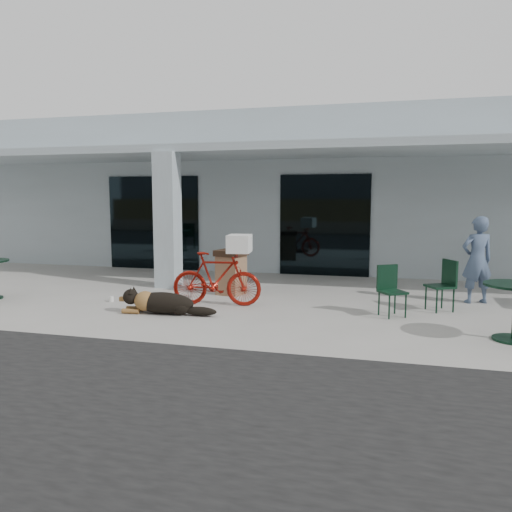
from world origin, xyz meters
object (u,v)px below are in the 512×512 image
(trash_receptacle, at_px, (231,272))
(cafe_chair_far_b, at_px, (440,286))
(cafe_chair_far_a, at_px, (393,291))
(bicycle, at_px, (217,279))
(dog, at_px, (163,302))
(person, at_px, (477,260))

(trash_receptacle, bearing_deg, cafe_chair_far_b, -7.13)
(cafe_chair_far_a, height_order, trash_receptacle, trash_receptacle)
(bicycle, relative_size, dog, 1.29)
(trash_receptacle, bearing_deg, cafe_chair_far_a, -19.83)
(dog, relative_size, cafe_chair_far_a, 1.50)
(bicycle, height_order, cafe_chair_far_a, bicycle)
(cafe_chair_far_b, xyz_separation_m, trash_receptacle, (-4.21, 0.53, 0.01))
(cafe_chair_far_a, distance_m, person, 2.31)
(person, bearing_deg, cafe_chair_far_b, 30.19)
(person, bearing_deg, bicycle, -3.00)
(cafe_chair_far_b, bearing_deg, trash_receptacle, -126.17)
(dog, height_order, cafe_chair_far_b, cafe_chair_far_b)
(bicycle, bearing_deg, cafe_chair_far_a, -98.69)
(bicycle, bearing_deg, trash_receptacle, -3.92)
(cafe_chair_far_a, bearing_deg, cafe_chair_far_b, 6.14)
(cafe_chair_far_a, bearing_deg, trash_receptacle, 127.34)
(bicycle, xyz_separation_m, cafe_chair_far_b, (4.14, 0.61, -0.05))
(dog, bearing_deg, cafe_chair_far_a, 4.79)
(person, distance_m, trash_receptacle, 5.00)
(cafe_chair_far_a, bearing_deg, bicycle, 145.93)
(bicycle, bearing_deg, person, -79.99)
(cafe_chair_far_a, bearing_deg, person, 12.26)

